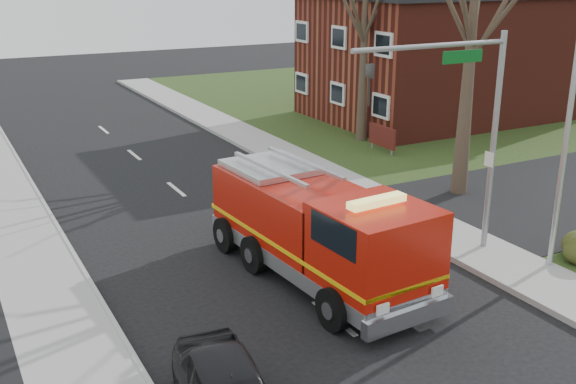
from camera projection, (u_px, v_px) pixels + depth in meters
name	position (u px, v px, depth m)	size (l,w,h in m)	color
ground	(334.00, 318.00, 17.15)	(120.00, 120.00, 0.00)	black
sidewalk_right	(512.00, 267.00, 19.92)	(2.40, 80.00, 0.15)	#959691
sidewalk_left	(87.00, 383.00, 14.34)	(2.40, 80.00, 0.15)	#959691
brick_building	(447.00, 55.00, 39.59)	(15.40, 10.40, 7.25)	maroon
health_center_sign	(382.00, 137.00, 32.05)	(0.12, 2.00, 1.40)	#501612
bare_tree_near	(475.00, 0.00, 24.11)	(6.00, 6.00, 12.00)	#3D3224
bare_tree_far	(365.00, 12.00, 32.59)	(5.25, 5.25, 10.50)	#3D3224
traffic_signal_mast	(464.00, 107.00, 19.27)	(5.29, 0.18, 6.80)	gray
streetlight_pole	(567.00, 119.00, 18.52)	(1.48, 0.16, 8.40)	#B7BABF
fire_engine	(318.00, 232.00, 18.92)	(3.44, 8.03, 3.17)	#AF1408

